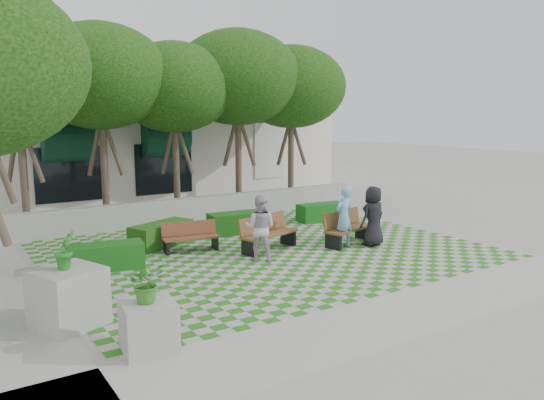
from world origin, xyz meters
TOP-DOWN VIEW (x-y plane):
  - ground at (0.00, 0.00)m, footprint 90.00×90.00m
  - lawn at (0.00, 1.00)m, footprint 12.00×12.00m
  - sidewalk_south at (0.00, -4.70)m, footprint 16.00×2.00m
  - retaining_wall at (0.00, 6.20)m, footprint 15.00×0.36m
  - bench_east at (2.54, 0.37)m, footprint 2.05×1.18m
  - bench_mid at (0.06, 1.07)m, footprint 2.06×1.16m
  - bench_west at (-1.90, 2.21)m, footprint 1.70×0.82m
  - hedge_east at (4.11, 3.58)m, footprint 1.93×0.94m
  - hedge_midright at (0.45, 3.50)m, footprint 2.08×1.02m
  - hedge_midleft at (-2.39, 3.23)m, footprint 2.18×1.56m
  - hedge_west at (-4.53, 1.70)m, footprint 2.02×1.09m
  - planter_front at (-5.29, -3.53)m, footprint 0.97×0.97m
  - planter_back at (-6.17, -1.65)m, footprint 1.45×1.45m
  - person_blue at (2.17, 0.09)m, footprint 0.75×0.55m
  - person_dark at (3.02, -0.26)m, footprint 0.96×0.68m
  - person_white at (-0.72, 0.24)m, footprint 1.12×1.12m
  - tree_row at (-1.86, 5.95)m, footprint 17.70×13.40m
  - building at (0.93, 14.08)m, footprint 18.00×8.92m

SIDE VIEW (x-z plane):
  - ground at x=0.00m, z-range 0.00..0.00m
  - sidewalk_south at x=0.00m, z-range 0.00..0.01m
  - lawn at x=0.00m, z-range 0.01..0.01m
  - hedge_east at x=4.11m, z-range 0.00..0.65m
  - hedge_west at x=-4.53m, z-range 0.00..0.67m
  - hedge_midright at x=0.45m, z-range 0.00..0.70m
  - hedge_midleft at x=-2.39m, z-range 0.00..0.71m
  - bench_west at x=-1.90m, z-range -0.02..0.84m
  - retaining_wall at x=0.00m, z-range 0.00..0.90m
  - bench_east at x=2.54m, z-range -0.02..1.00m
  - bench_mid at x=0.06m, z-range -0.02..1.01m
  - planter_back at x=-6.17m, z-range -0.31..1.55m
  - planter_front at x=-5.29m, z-range -0.15..1.40m
  - person_white at x=-0.72m, z-range 0.00..1.83m
  - person_dark at x=3.02m, z-range 0.00..1.83m
  - person_blue at x=2.17m, z-range 0.00..1.87m
  - building at x=0.93m, z-range -0.06..5.09m
  - tree_row at x=-1.86m, z-range 1.47..8.88m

